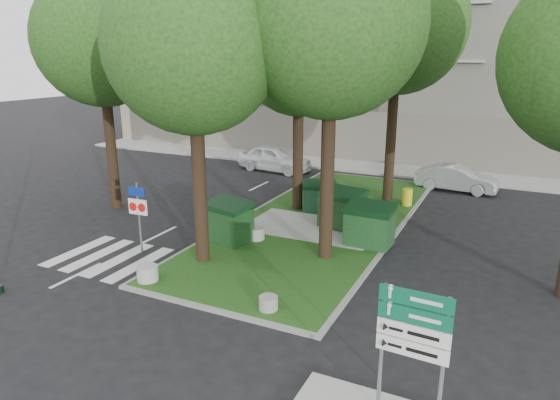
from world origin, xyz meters
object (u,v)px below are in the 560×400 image
Objects in this scene: car_white at (274,158)px; dumpster_b at (319,196)px; directional_sign at (413,335)px; tree_street_left at (102,26)px; bollard_mid at (256,233)px; tree_median_far at (402,10)px; bollard_left at (148,273)px; tree_median_mid at (302,43)px; traffic_sign_pole at (139,208)px; dumpster_d at (370,225)px; tree_median_near_right at (336,3)px; dumpster_a at (228,221)px; litter_bin at (407,197)px; bollard_right at (268,303)px; tree_median_near_left at (196,27)px; car_silver at (457,178)px; dumpster_c at (342,209)px.

dumpster_b is at bearing -133.80° from car_white.
directional_sign is 20.94m from car_white.
tree_street_left is 17.58m from directional_sign.
tree_median_far is at bearing 66.38° from bollard_mid.
bollard_left is at bearing -41.37° from tree_street_left.
tree_median_mid is 4.07× the size of traffic_sign_pole.
tree_street_left is 6.60× the size of dumpster_d.
dumpster_b reaches higher than bollard_left.
tree_median_near_right is 8.07m from dumpster_a.
car_white reaches higher than bollard_mid.
tree_median_mid reaches higher than traffic_sign_pole.
tree_median_mid reaches higher than litter_bin.
tree_median_mid is at bearing 108.34° from bollard_right.
tree_median_mid is at bearing 92.32° from dumpster_a.
bollard_left is 15.35m from car_white.
litter_bin is at bearing -108.50° from car_white.
car_silver is (6.20, 12.94, -6.68)m from tree_median_near_left.
directional_sign is at bearing -50.94° from dumpster_c.
tree_median_near_left reaches higher than dumpster_a.
car_silver is at bearing 62.04° from bollard_mid.
tree_street_left is 4.48× the size of traffic_sign_pole.
car_silver is (2.50, 3.44, -7.68)m from tree_median_far.
tree_street_left is 10.59m from bollard_mid.
dumpster_c is 3.01× the size of bollard_left.
bollard_left is 0.24× the size of directional_sign.
litter_bin is (4.86, 7.17, -0.35)m from dumpster_a.
tree_median_mid is at bearing 85.60° from tree_median_near_left.
litter_bin is (4.61, 8.97, -6.82)m from tree_median_near_left.
tree_median_mid is 8.06m from litter_bin.
dumpster_b is (-2.15, 4.59, -7.24)m from tree_median_near_right.
tree_median_mid reaches higher than car_white.
tree_median_mid is at bearing -149.03° from litter_bin.
tree_median_far is 11.43m from dumpster_a.
dumpster_d is 9.49m from car_silver.
bollard_left is at bearing -135.90° from tree_median_near_right.
tree_median_far is at bearing 68.72° from tree_median_near_left.
tree_median_near_right is 6.12× the size of dumpster_c.
dumpster_b is 0.38× the size of car_white.
bollard_mid is at bearing 76.22° from tree_median_near_left.
bollard_mid is at bearing -121.41° from litter_bin.
tree_median_mid is at bearing 164.20° from dumpster_b.
litter_bin is 0.29× the size of directional_sign.
car_white reaches higher than bollard_right.
tree_median_far is 19.59× the size of bollard_mid.
traffic_sign_pole is at bearing -114.86° from tree_median_mid.
bollard_right is (3.34, -2.06, -7.02)m from tree_median_near_left.
bollard_mid is (-3.12, -7.14, -7.98)m from tree_median_far.
car_silver is (5.70, 6.44, -6.34)m from tree_median_mid.
dumpster_a is 5.00m from dumpster_d.
tree_median_mid is at bearing 145.43° from dumpster_d.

